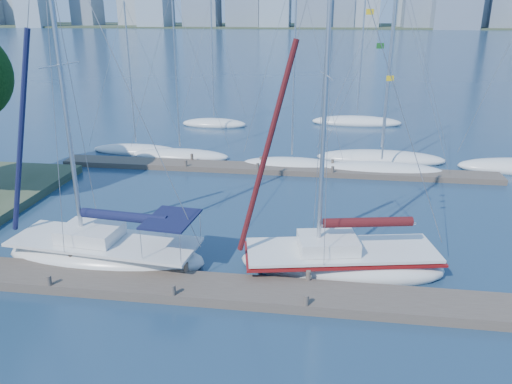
# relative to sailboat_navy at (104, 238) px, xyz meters

# --- Properties ---
(ground) EXTENTS (700.00, 700.00, 0.00)m
(ground) POSITION_rel_sailboat_navy_xyz_m (3.95, -1.91, -1.17)
(ground) COLOR #162D48
(ground) RESTS_ON ground
(near_dock) EXTENTS (26.00, 2.00, 0.40)m
(near_dock) POSITION_rel_sailboat_navy_xyz_m (3.95, -1.91, -0.97)
(near_dock) COLOR #51443B
(near_dock) RESTS_ON ground
(far_dock) EXTENTS (30.00, 1.80, 0.36)m
(far_dock) POSITION_rel_sailboat_navy_xyz_m (5.95, 14.09, -0.99)
(far_dock) COLOR #51443B
(far_dock) RESTS_ON ground
(far_shore) EXTENTS (800.00, 100.00, 1.50)m
(far_shore) POSITION_rel_sailboat_navy_xyz_m (3.95, 318.09, -1.17)
(far_shore) COLOR #38472D
(far_shore) RESTS_ON ground
(sailboat_navy) EXTENTS (9.17, 3.77, 15.22)m
(sailboat_navy) POSITION_rel_sailboat_navy_xyz_m (0.00, 0.00, 0.00)
(sailboat_navy) COLOR silver
(sailboat_navy) RESTS_ON ground
(sailboat_maroon) EXTENTS (8.99, 4.43, 14.72)m
(sailboat_maroon) POSITION_rel_sailboat_navy_xyz_m (10.24, 0.72, -0.02)
(sailboat_maroon) COLOR silver
(sailboat_maroon) RESTS_ON ground
(bg_boat_0) EXTENTS (7.08, 4.61, 11.37)m
(bg_boat_0) POSITION_rel_sailboat_navy_xyz_m (-5.18, 17.39, -0.95)
(bg_boat_0) COLOR silver
(bg_boat_0) RESTS_ON ground
(bg_boat_1) EXTENTS (7.56, 2.83, 12.07)m
(bg_boat_1) POSITION_rel_sailboat_navy_xyz_m (-1.34, 16.36, -0.94)
(bg_boat_1) COLOR silver
(bg_boat_1) RESTS_ON ground
(bg_boat_2) EXTENTS (7.36, 3.22, 13.85)m
(bg_boat_2) POSITION_rel_sailboat_navy_xyz_m (7.11, 15.09, -0.91)
(bg_boat_2) COLOR silver
(bg_boat_2) RESTS_ON ground
(bg_boat_3) EXTENTS (8.74, 4.65, 12.87)m
(bg_boat_3) POSITION_rel_sailboat_navy_xyz_m (13.23, 14.76, -0.92)
(bg_boat_3) COLOR silver
(bg_boat_3) RESTS_ON ground
(bg_boat_4) EXTENTS (9.43, 3.03, 14.32)m
(bg_boat_4) POSITION_rel_sailboat_navy_xyz_m (13.45, 17.54, -0.89)
(bg_boat_4) COLOR silver
(bg_boat_4) RESTS_ON ground
(bg_boat_6) EXTENTS (6.51, 4.49, 11.67)m
(bg_boat_6) POSITION_rel_sailboat_navy_xyz_m (-1.21, 27.41, -0.92)
(bg_boat_6) COLOR silver
(bg_boat_6) RESTS_ON ground
(bg_boat_7) EXTENTS (8.73, 3.05, 14.00)m
(bg_boat_7) POSITION_rel_sailboat_navy_xyz_m (12.31, 30.04, -0.89)
(bg_boat_7) COLOR silver
(bg_boat_7) RESTS_ON ground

